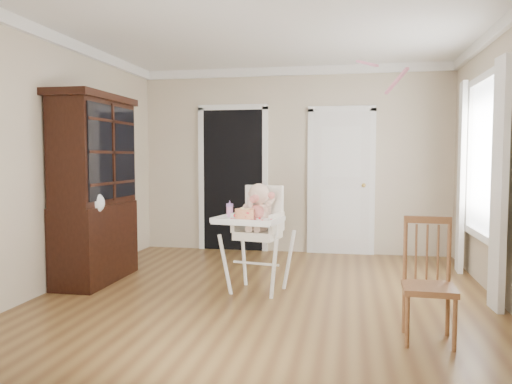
% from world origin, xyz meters
% --- Properties ---
extents(floor, '(5.00, 5.00, 0.00)m').
position_xyz_m(floor, '(0.00, 0.00, 0.00)').
color(floor, brown).
rests_on(floor, ground).
extents(ceiling, '(5.00, 5.00, 0.00)m').
position_xyz_m(ceiling, '(0.00, 0.00, 2.70)').
color(ceiling, white).
rests_on(ceiling, wall_back).
extents(wall_back, '(4.50, 0.00, 4.50)m').
position_xyz_m(wall_back, '(0.00, 2.50, 1.35)').
color(wall_back, beige).
rests_on(wall_back, floor).
extents(wall_left, '(0.00, 5.00, 5.00)m').
position_xyz_m(wall_left, '(-2.25, 0.00, 1.35)').
color(wall_left, beige).
rests_on(wall_left, floor).
extents(crown_molding, '(4.50, 5.00, 0.12)m').
position_xyz_m(crown_molding, '(0.00, 0.00, 2.64)').
color(crown_molding, white).
rests_on(crown_molding, ceiling).
extents(doorway, '(1.06, 0.05, 2.22)m').
position_xyz_m(doorway, '(-0.90, 2.48, 1.11)').
color(doorway, black).
rests_on(doorway, wall_back).
extents(closet_door, '(0.96, 0.09, 2.13)m').
position_xyz_m(closet_door, '(0.70, 2.48, 1.02)').
color(closet_door, white).
rests_on(closet_door, wall_back).
extents(window_right, '(0.13, 1.84, 2.30)m').
position_xyz_m(window_right, '(2.18, 0.80, 1.29)').
color(window_right, white).
rests_on(window_right, wall_right).
extents(high_chair, '(0.77, 0.90, 1.13)m').
position_xyz_m(high_chair, '(-0.11, 0.23, 0.69)').
color(high_chair, white).
rests_on(high_chair, floor).
extents(baby, '(0.33, 0.28, 0.52)m').
position_xyz_m(baby, '(-0.10, 0.26, 0.86)').
color(baby, beige).
rests_on(baby, high_chair).
extents(cake, '(0.24, 0.24, 0.11)m').
position_xyz_m(cake, '(-0.19, -0.04, 0.84)').
color(cake, silver).
rests_on(cake, high_chair).
extents(sippy_cup, '(0.07, 0.07, 0.17)m').
position_xyz_m(sippy_cup, '(-0.39, 0.19, 0.86)').
color(sippy_cup, pink).
rests_on(sippy_cup, high_chair).
extents(china_cabinet, '(0.55, 1.24, 2.09)m').
position_xyz_m(china_cabinet, '(-1.99, 0.34, 1.05)').
color(china_cabinet, black).
rests_on(china_cabinet, floor).
extents(dining_chair, '(0.40, 0.40, 0.94)m').
position_xyz_m(dining_chair, '(1.42, -0.89, 0.44)').
color(dining_chair, brown).
rests_on(dining_chair, floor).
extents(streamer, '(0.19, 0.47, 0.15)m').
position_xyz_m(streamer, '(0.96, -0.03, 2.26)').
color(streamer, pink).
rests_on(streamer, ceiling).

